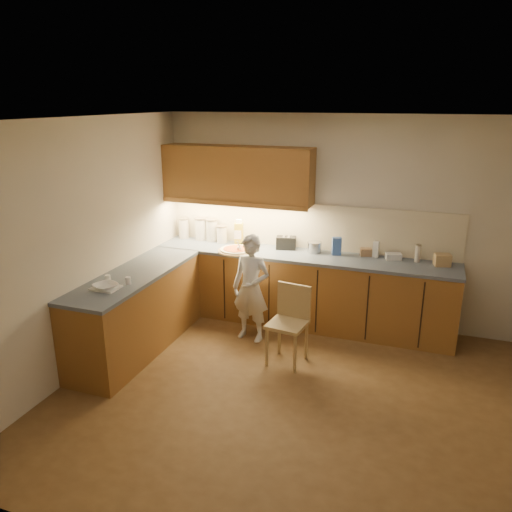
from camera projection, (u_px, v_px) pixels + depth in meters
name	position (u px, v px, depth m)	size (l,w,h in m)	color
room	(297.00, 230.00, 4.31)	(4.54, 4.50, 2.62)	brown
l_counter	(248.00, 296.00, 6.09)	(3.77, 2.62, 0.92)	#905E2A
backsplash	(308.00, 226.00, 6.35)	(3.75, 0.02, 0.58)	beige
upper_cabinets	(237.00, 174.00, 6.30)	(1.95, 0.36, 0.73)	#905E2A
pizza_on_board	(236.00, 250.00, 6.28)	(0.46, 0.46, 0.18)	tan
child	(251.00, 288.00, 5.84)	(0.47, 0.31, 1.28)	silver
wooden_chair	(290.00, 318.00, 5.39)	(0.43, 0.43, 0.86)	tan
mixing_bowl	(105.00, 287.00, 5.04)	(0.23, 0.23, 0.06)	white
canister_a	(184.00, 228.00, 6.86)	(0.14, 0.14, 0.28)	silver
canister_b	(201.00, 229.00, 6.78)	(0.17, 0.17, 0.31)	white
canister_c	(212.00, 230.00, 6.72)	(0.16, 0.16, 0.30)	beige
canister_d	(222.00, 234.00, 6.65)	(0.14, 0.14, 0.23)	white
oil_jug	(239.00, 233.00, 6.54)	(0.13, 0.11, 0.34)	gold
toaster	(286.00, 243.00, 6.38)	(0.28, 0.19, 0.17)	black
steel_pot	(314.00, 247.00, 6.23)	(0.18, 0.18, 0.14)	#A1A2A6
blue_box	(337.00, 246.00, 6.13)	(0.11, 0.08, 0.22)	#375AA7
card_box_a	(366.00, 252.00, 6.11)	(0.13, 0.10, 0.10)	#A27B57
white_bottle	(376.00, 249.00, 6.05)	(0.07, 0.07, 0.20)	silver
flat_pack	(393.00, 256.00, 5.98)	(0.18, 0.13, 0.07)	silver
tall_jar	(418.00, 253.00, 5.86)	(0.07, 0.07, 0.21)	silver
card_box_b	(442.00, 260.00, 5.74)	(0.18, 0.14, 0.14)	tan
dough_cloth	(106.00, 288.00, 5.06)	(0.27, 0.21, 0.02)	silver
spice_jar_a	(108.00, 278.00, 5.24)	(0.06, 0.06, 0.08)	white
spice_jar_b	(128.00, 281.00, 5.17)	(0.06, 0.06, 0.08)	white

